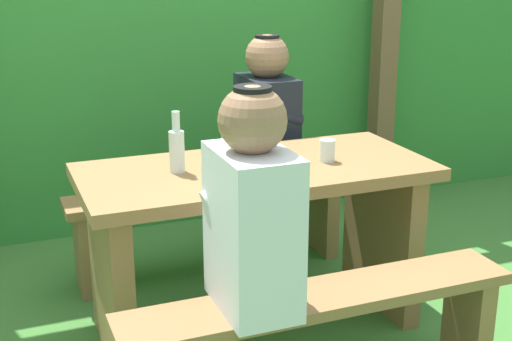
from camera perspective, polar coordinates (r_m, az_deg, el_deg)
name	(u,v)px	position (r m, az deg, el deg)	size (l,w,h in m)	color
ground_plane	(256,325)	(3.10, 0.00, -12.38)	(12.00, 12.00, 0.00)	#3F7733
hedge_backdrop	(147,38)	(4.45, -8.76, 10.49)	(6.40, 1.03, 2.04)	#318032
pergola_post_right	(385,48)	(4.32, 10.34, 9.69)	(0.12, 0.12, 1.96)	brown
picnic_table	(256,219)	(2.89, 0.00, -3.93)	(1.40, 0.64, 0.71)	olive
bench_near	(320,326)	(2.47, 5.21, -12.34)	(1.40, 0.24, 0.44)	olive
bench_far	(211,211)	(3.47, -3.63, -3.26)	(1.40, 0.24, 0.44)	olive
person_white_shirt	(252,209)	(2.19, -0.30, -3.13)	(0.25, 0.35, 0.72)	silver
person_black_coat	(267,115)	(3.44, 0.90, 4.48)	(0.25, 0.35, 0.72)	black
drinking_glass	(327,151)	(2.88, 5.76, 1.61)	(0.06, 0.06, 0.09)	silver
bottle_left	(177,148)	(2.73, -6.40, 1.78)	(0.06, 0.06, 0.24)	silver
bottle_right	(229,136)	(2.85, -2.23, 2.77)	(0.06, 0.06, 0.26)	silver
cell_phone	(282,171)	(2.73, 2.11, -0.06)	(0.07, 0.14, 0.01)	silver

